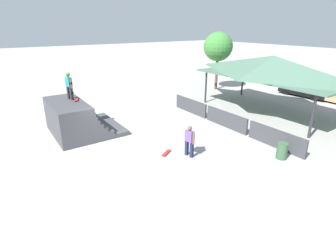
% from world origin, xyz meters
% --- Properties ---
extents(ground_plane, '(160.00, 160.00, 0.00)m').
position_xyz_m(ground_plane, '(0.00, 0.00, 0.00)').
color(ground_plane, '#A3A09B').
extents(quarter_pipe_ramp, '(4.33, 3.97, 2.08)m').
position_xyz_m(quarter_pipe_ramp, '(-3.57, -1.04, 0.90)').
color(quarter_pipe_ramp, '#424247').
rests_on(quarter_pipe_ramp, ground).
extents(skater_on_deck, '(0.72, 0.33, 1.66)m').
position_xyz_m(skater_on_deck, '(-4.08, -1.03, 3.03)').
color(skater_on_deck, '#2D2D33').
rests_on(skater_on_deck, quarter_pipe_ramp).
extents(skateboard_on_deck, '(0.81, 0.47, 0.09)m').
position_xyz_m(skateboard_on_deck, '(-3.67, -0.80, 2.13)').
color(skateboard_on_deck, red).
rests_on(skateboard_on_deck, quarter_pipe_ramp).
extents(bystander_walking, '(0.67, 0.27, 1.67)m').
position_xyz_m(bystander_walking, '(2.79, 2.89, 0.93)').
color(bystander_walking, '#1E2347').
rests_on(bystander_walking, ground).
extents(skateboard_on_ground, '(0.58, 0.80, 0.09)m').
position_xyz_m(skateboard_on_ground, '(1.95, 2.02, 0.06)').
color(skateboard_on_ground, silver).
rests_on(skateboard_on_ground, ground).
extents(barrier_fence, '(10.93, 0.12, 1.05)m').
position_xyz_m(barrier_fence, '(0.96, 7.47, 0.53)').
color(barrier_fence, '#3D3D42').
rests_on(barrier_fence, ground).
extents(pavilion_shelter, '(10.86, 5.53, 4.30)m').
position_xyz_m(pavilion_shelter, '(0.43, 12.64, 3.51)').
color(pavilion_shelter, '#2D2D33').
rests_on(pavilion_shelter, ground).
extents(tree_far_back, '(2.91, 2.91, 5.84)m').
position_xyz_m(tree_far_back, '(-7.36, 14.62, 4.36)').
color(tree_far_back, brown).
rests_on(tree_far_back, ground).
extents(trash_bin, '(0.52, 0.52, 0.85)m').
position_xyz_m(trash_bin, '(5.64, 6.59, 0.42)').
color(trash_bin, '#385B3D').
rests_on(trash_bin, ground).
extents(parked_car_black, '(4.41, 1.75, 1.27)m').
position_xyz_m(parked_car_black, '(-0.54, 19.46, 0.60)').
color(parked_car_black, black).
rests_on(parked_car_black, ground).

